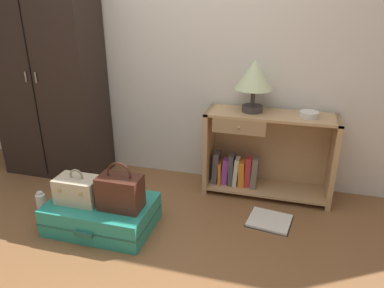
{
  "coord_description": "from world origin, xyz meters",
  "views": [
    {
      "loc": [
        0.84,
        -1.59,
        1.6
      ],
      "look_at": [
        0.15,
        0.89,
        0.55
      ],
      "focal_mm": 33.65,
      "sensor_mm": 36.0,
      "label": 1
    }
  ],
  "objects_px": {
    "wardrobe": "(48,72)",
    "suitcase_large": "(102,214)",
    "open_book_on_floor": "(269,221)",
    "bottle": "(41,203)",
    "bookshelf": "(262,155)",
    "bowl": "(309,114)",
    "handbag": "(120,192)",
    "train_case": "(78,190)",
    "table_lamp": "(254,77)"
  },
  "relations": [
    {
      "from": "suitcase_large",
      "to": "bottle",
      "type": "distance_m",
      "value": 0.56
    },
    {
      "from": "suitcase_large",
      "to": "train_case",
      "type": "height_order",
      "value": "train_case"
    },
    {
      "from": "bookshelf",
      "to": "train_case",
      "type": "bearing_deg",
      "value": -144.33
    },
    {
      "from": "bottle",
      "to": "bowl",
      "type": "bearing_deg",
      "value": 21.42
    },
    {
      "from": "wardrobe",
      "to": "handbag",
      "type": "xyz_separation_m",
      "value": [
        1.06,
        -0.81,
        -0.63
      ]
    },
    {
      "from": "bookshelf",
      "to": "train_case",
      "type": "xyz_separation_m",
      "value": [
        -1.23,
        -0.88,
        -0.04
      ]
    },
    {
      "from": "train_case",
      "to": "bowl",
      "type": "bearing_deg",
      "value": 28.44
    },
    {
      "from": "wardrobe",
      "to": "bottle",
      "type": "relative_size",
      "value": 10.38
    },
    {
      "from": "wardrobe",
      "to": "suitcase_large",
      "type": "bearing_deg",
      "value": -41.53
    },
    {
      "from": "bowl",
      "to": "handbag",
      "type": "relative_size",
      "value": 0.42
    },
    {
      "from": "bookshelf",
      "to": "bowl",
      "type": "bearing_deg",
      "value": -5.48
    },
    {
      "from": "wardrobe",
      "to": "bookshelf",
      "type": "height_order",
      "value": "wardrobe"
    },
    {
      "from": "open_book_on_floor",
      "to": "handbag",
      "type": "bearing_deg",
      "value": -157.12
    },
    {
      "from": "wardrobe",
      "to": "suitcase_large",
      "type": "distance_m",
      "value": 1.46
    },
    {
      "from": "bowl",
      "to": "open_book_on_floor",
      "type": "relative_size",
      "value": 0.41
    },
    {
      "from": "table_lamp",
      "to": "handbag",
      "type": "relative_size",
      "value": 1.19
    },
    {
      "from": "wardrobe",
      "to": "bowl",
      "type": "xyz_separation_m",
      "value": [
        2.3,
        0.03,
        -0.22
      ]
    },
    {
      "from": "bottle",
      "to": "open_book_on_floor",
      "type": "relative_size",
      "value": 0.52
    },
    {
      "from": "bottle",
      "to": "handbag",
      "type": "bearing_deg",
      "value": -5.44
    },
    {
      "from": "suitcase_large",
      "to": "open_book_on_floor",
      "type": "height_order",
      "value": "suitcase_large"
    },
    {
      "from": "wardrobe",
      "to": "handbag",
      "type": "distance_m",
      "value": 1.48
    },
    {
      "from": "wardrobe",
      "to": "suitcase_large",
      "type": "relative_size",
      "value": 2.54
    },
    {
      "from": "wardrobe",
      "to": "open_book_on_floor",
      "type": "distance_m",
      "value": 2.33
    },
    {
      "from": "open_book_on_floor",
      "to": "suitcase_large",
      "type": "bearing_deg",
      "value": -161.87
    },
    {
      "from": "bookshelf",
      "to": "bottle",
      "type": "distance_m",
      "value": 1.85
    },
    {
      "from": "table_lamp",
      "to": "bottle",
      "type": "bearing_deg",
      "value": -152.03
    },
    {
      "from": "suitcase_large",
      "to": "table_lamp",
      "type": "bearing_deg",
      "value": 41.1
    },
    {
      "from": "wardrobe",
      "to": "bowl",
      "type": "bearing_deg",
      "value": 0.82
    },
    {
      "from": "table_lamp",
      "to": "suitcase_large",
      "type": "bearing_deg",
      "value": -138.9
    },
    {
      "from": "bowl",
      "to": "bottle",
      "type": "distance_m",
      "value": 2.23
    },
    {
      "from": "wardrobe",
      "to": "open_book_on_floor",
      "type": "xyz_separation_m",
      "value": [
        2.08,
        -0.38,
        -0.97
      ]
    },
    {
      "from": "wardrobe",
      "to": "train_case",
      "type": "bearing_deg",
      "value": -48.3
    },
    {
      "from": "table_lamp",
      "to": "bottle",
      "type": "xyz_separation_m",
      "value": [
        -1.53,
        -0.81,
        -0.93
      ]
    },
    {
      "from": "bookshelf",
      "to": "suitcase_large",
      "type": "xyz_separation_m",
      "value": [
        -1.08,
        -0.84,
        -0.25
      ]
    },
    {
      "from": "train_case",
      "to": "bottle",
      "type": "bearing_deg",
      "value": 169.69
    },
    {
      "from": "train_case",
      "to": "table_lamp",
      "type": "bearing_deg",
      "value": 38.31
    },
    {
      "from": "train_case",
      "to": "bottle",
      "type": "xyz_separation_m",
      "value": [
        -0.41,
        0.07,
        -0.23
      ]
    },
    {
      "from": "bowl",
      "to": "table_lamp",
      "type": "bearing_deg",
      "value": 175.24
    },
    {
      "from": "table_lamp",
      "to": "bottle",
      "type": "height_order",
      "value": "table_lamp"
    },
    {
      "from": "bottle",
      "to": "train_case",
      "type": "bearing_deg",
      "value": -10.31
    },
    {
      "from": "handbag",
      "to": "bottle",
      "type": "xyz_separation_m",
      "value": [
        -0.74,
        0.07,
        -0.26
      ]
    },
    {
      "from": "handbag",
      "to": "open_book_on_floor",
      "type": "xyz_separation_m",
      "value": [
        1.02,
        0.43,
        -0.33
      ]
    },
    {
      "from": "train_case",
      "to": "bottle",
      "type": "height_order",
      "value": "train_case"
    },
    {
      "from": "table_lamp",
      "to": "bowl",
      "type": "distance_m",
      "value": 0.52
    },
    {
      "from": "handbag",
      "to": "wardrobe",
      "type": "bearing_deg",
      "value": 142.6
    },
    {
      "from": "bookshelf",
      "to": "bottle",
      "type": "height_order",
      "value": "bookshelf"
    },
    {
      "from": "table_lamp",
      "to": "bowl",
      "type": "bearing_deg",
      "value": -4.76
    },
    {
      "from": "bowl",
      "to": "handbag",
      "type": "distance_m",
      "value": 1.55
    },
    {
      "from": "wardrobe",
      "to": "handbag",
      "type": "bearing_deg",
      "value": -37.4
    },
    {
      "from": "handbag",
      "to": "bottle",
      "type": "bearing_deg",
      "value": 174.56
    }
  ]
}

